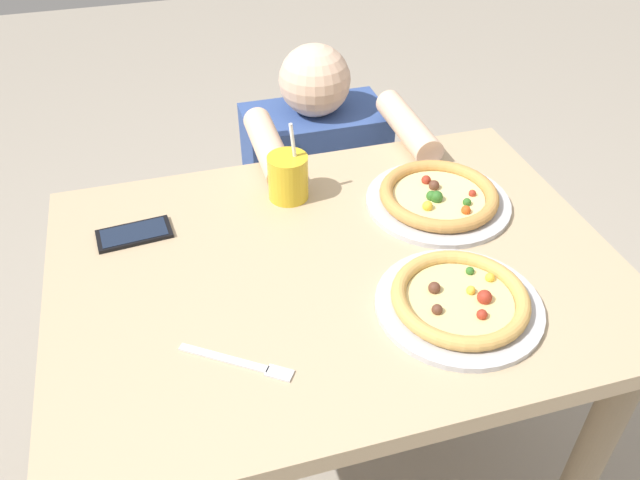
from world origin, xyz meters
TOP-DOWN VIEW (x-y plane):
  - ground_plane at (0.00, 0.00)m, footprint 8.00×8.00m
  - dining_table at (0.00, 0.00)m, footprint 1.10×0.81m
  - pizza_near at (0.18, -0.18)m, footprint 0.30×0.30m
  - pizza_far at (0.27, 0.13)m, footprint 0.32×0.32m
  - drink_cup_colored at (-0.04, 0.24)m, footprint 0.09×0.09m
  - fork at (-0.23, -0.20)m, footprint 0.18×0.13m
  - cell_phone at (-0.38, 0.20)m, footprint 0.16×0.09m
  - diner_seated at (0.14, 0.63)m, footprint 0.43×0.53m

SIDE VIEW (x-z plane):
  - ground_plane at x=0.00m, z-range 0.00..0.00m
  - diner_seated at x=0.14m, z-range -0.05..0.88m
  - dining_table at x=0.00m, z-range 0.25..1.00m
  - fork at x=-0.23m, z-range 0.75..0.75m
  - cell_phone at x=-0.38m, z-range 0.75..0.76m
  - pizza_near at x=0.18m, z-range 0.75..0.79m
  - pizza_far at x=0.27m, z-range 0.75..0.79m
  - drink_cup_colored at x=-0.04m, z-range 0.71..0.89m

